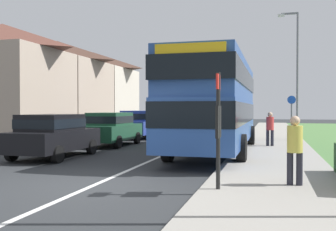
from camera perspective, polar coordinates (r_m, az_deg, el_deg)
The scene contains 13 objects.
ground_plane at distance 9.60m, azimuth -10.81°, elevation -10.00°, with size 120.00×120.00×0.00m, color #2D3033.
lane_marking_centre at distance 17.08m, azimuth 0.96°, elevation -5.11°, with size 0.14×60.00×0.01m, color silver.
pavement_near_side at distance 14.59m, azimuth 15.30°, elevation -5.98°, with size 3.20×68.00×0.12m, color #9E998E.
double_decker_bus at distance 15.96m, azimuth 7.03°, elevation 2.13°, with size 2.80×10.63×3.70m.
parked_car_black at distance 15.07m, azimuth -16.45°, elevation -2.59°, with size 1.99×4.12×1.62m.
parked_car_dark_green at distance 19.36m, azimuth -8.33°, elevation -1.75°, with size 1.94×4.17×1.63m.
parked_car_blue at distance 24.08m, azimuth -4.10°, elevation -1.11°, with size 2.00×4.42×1.70m.
pedestrian_at_stop at distance 9.17m, azimuth 18.06°, elevation -4.39°, with size 0.34×0.34×1.67m.
pedestrian_walking_away at distance 18.43m, azimuth 14.70°, elevation -1.67°, with size 0.34×0.34×1.67m.
bus_stop_sign at distance 8.33m, azimuth 7.37°, elevation -1.00°, with size 0.09×0.52×2.60m.
cycle_route_sign at distance 21.92m, azimuth 17.62°, elevation -0.07°, with size 0.44×0.08×2.52m.
street_lamp_mid at distance 23.10m, azimuth 18.15°, elevation 6.74°, with size 1.14×0.20×7.21m.
house_terrace_far_side at distance 31.48m, azimuth -15.90°, elevation 4.10°, with size 6.90×18.86×7.07m.
Camera 1 is at (4.09, -8.48, 1.84)m, focal length 41.66 mm.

